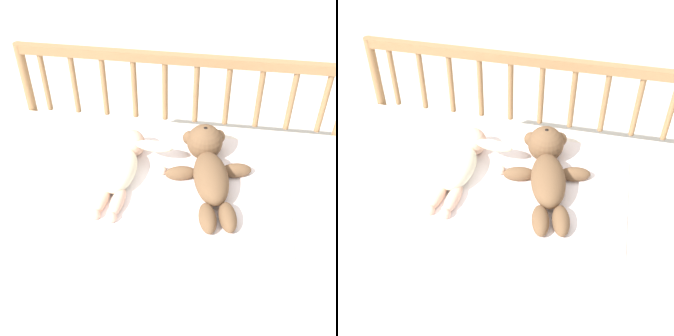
# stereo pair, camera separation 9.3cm
# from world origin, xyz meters

# --- Properties ---
(ground_plane) EXTENTS (12.00, 12.00, 0.00)m
(ground_plane) POSITION_xyz_m (0.00, 0.00, 0.00)
(ground_plane) COLOR silver
(crib_mattress) EXTENTS (1.27, 0.65, 0.44)m
(crib_mattress) POSITION_xyz_m (0.00, 0.00, 0.22)
(crib_mattress) COLOR white
(crib_mattress) RESTS_ON ground_plane
(crib_rail) EXTENTS (1.27, 0.04, 0.73)m
(crib_rail) POSITION_xyz_m (0.00, 0.35, 0.53)
(crib_rail) COLOR #997047
(crib_rail) RESTS_ON ground_plane
(blanket) EXTENTS (0.84, 0.54, 0.01)m
(blanket) POSITION_xyz_m (-0.01, -0.02, 0.44)
(blanket) COLOR white
(blanket) RESTS_ON crib_mattress
(teddy_bear) EXTENTS (0.30, 0.46, 0.13)m
(teddy_bear) POSITION_xyz_m (0.14, 0.03, 0.49)
(teddy_bear) COLOR brown
(teddy_bear) RESTS_ON crib_mattress
(baby) EXTENTS (0.33, 0.40, 0.10)m
(baby) POSITION_xyz_m (-0.16, 0.00, 0.48)
(baby) COLOR #EAEACC
(baby) RESTS_ON crib_mattress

